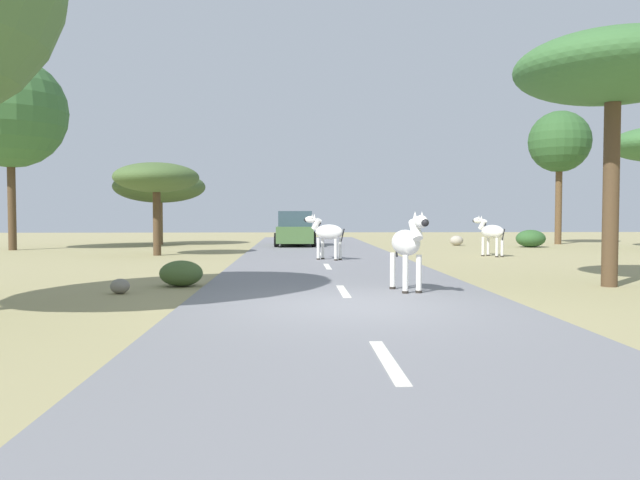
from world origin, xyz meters
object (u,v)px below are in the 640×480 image
tree_4 (10,112)px  rock_1 (457,241)px  bush_2 (181,273)px  bush_3 (531,239)px  tree_6 (156,178)px  zebra_2 (491,232)px  zebra_0 (407,244)px  tree_1 (560,142)px  tree_2 (160,187)px  tree_5 (613,71)px  car_0 (295,230)px  rock_0 (120,286)px  zebra_1 (327,233)px

tree_4 → rock_1: bearing=8.8°
bush_2 → bush_3: (14.27, 15.95, 0.14)m
rock_1 → tree_6: bearing=-152.6°
tree_6 → bush_2: size_ratio=3.76×
zebra_2 → tree_4: bearing=137.9°
tree_4 → bush_3: 25.23m
zebra_0 → bush_3: (9.40, 17.52, -0.59)m
tree_1 → bush_2: tree_1 is taller
tree_2 → tree_5: bearing=-54.2°
zebra_2 → rock_1: size_ratio=2.31×
zebra_0 → car_0: (-2.24, 18.68, -0.18)m
bush_3 → tree_6: bearing=-162.6°
tree_6 → bush_2: bearing=-74.8°
tree_2 → car_0: bearing=-17.2°
tree_1 → rock_0: tree_1 is taller
car_0 → rock_0: car_0 is taller
bush_3 → rock_1: size_ratio=2.11×
tree_5 → car_0: bearing=111.8°
bush_3 → rock_0: 23.02m
zebra_0 → zebra_1: zebra_0 is taller
zebra_2 → rock_0: zebra_2 is taller
car_0 → bush_3: 11.70m
zebra_0 → bush_2: (-4.87, 1.57, -0.73)m
tree_1 → tree_5: bearing=-110.6°
zebra_0 → rock_1: bearing=-118.6°
tree_2 → tree_4: 8.05m
zebra_2 → tree_6: (-13.03, 1.10, 2.11)m
tree_1 → tree_6: size_ratio=1.97×
zebra_0 → tree_6: (-7.74, 12.14, 2.03)m
zebra_0 → bush_3: bearing=-129.1°
zebra_2 → rock_0: bearing=-164.5°
car_0 → rock_0: size_ratio=10.80×
zebra_1 → zebra_2: zebra_1 is taller
car_0 → tree_1: bearing=8.5°
zebra_2 → car_0: (-7.54, 7.64, -0.09)m
tree_5 → bush_2: (-9.67, 0.47, -4.54)m
car_0 → tree_5: (7.04, -17.59, 3.98)m
bush_2 → rock_0: (-1.02, -1.26, -0.14)m
tree_4 → bush_3: bearing=3.4°
car_0 → tree_4: (-12.87, -2.61, 5.37)m
zebra_0 → tree_2: (-9.51, 20.93, 2.07)m
rock_1 → tree_2: bearing=174.2°
tree_4 → rock_1: tree_4 is taller
tree_4 → bush_2: tree_4 is taller
zebra_0 → zebra_2: zebra_0 is taller
bush_2 → bush_3: 21.40m
zebra_1 → tree_4: (-13.94, 7.20, 5.23)m
bush_2 → tree_6: bearing=105.2°
zebra_2 → tree_5: size_ratio=0.28×
tree_1 → tree_2: bearing=179.1°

